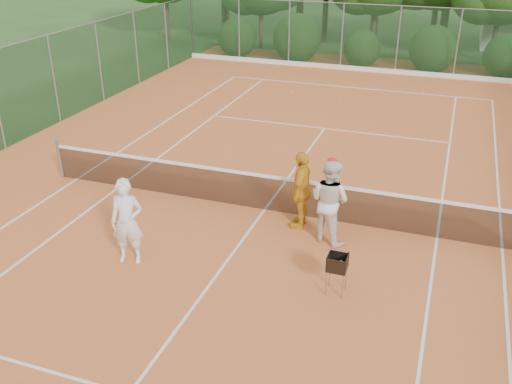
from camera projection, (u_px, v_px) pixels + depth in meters
ground at (264, 211)px, 14.09m from camera, size 120.00×120.00×0.00m
clay_court at (264, 211)px, 14.08m from camera, size 18.00×36.00×0.02m
tennis_net at (265, 192)px, 13.86m from camera, size 11.97×0.10×1.10m
player_white at (127, 221)px, 11.63m from camera, size 0.77×0.61×1.86m
player_center_grp at (330, 200)px, 12.39m from camera, size 1.16×1.06×1.98m
player_yellow at (301, 190)px, 12.98m from camera, size 0.48×1.10×1.86m
ball_hopper at (337, 263)px, 10.74m from camera, size 0.36×0.36×0.82m
stray_ball_a at (341, 101)px, 22.26m from camera, size 0.07×0.07×0.07m
stray_ball_b at (292, 92)px, 23.44m from camera, size 0.07×0.07×0.07m
stray_ball_c at (422, 92)px, 23.43m from camera, size 0.07×0.07×0.07m
court_markings at (264, 210)px, 14.08m from camera, size 11.03×23.83×0.01m
fence_back at (370, 38)px, 26.15m from camera, size 18.07×0.07×3.00m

